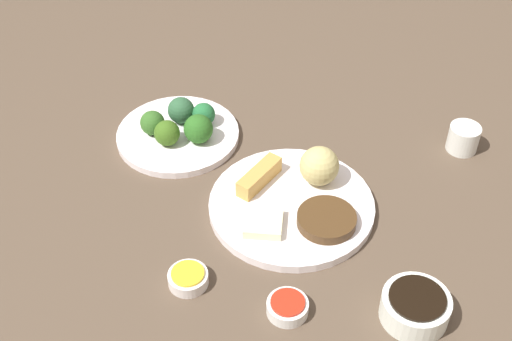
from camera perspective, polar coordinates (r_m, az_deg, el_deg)
tabletop at (r=1.18m, az=3.57°, el=-4.07°), size 2.20×2.20×0.02m
main_plate at (r=1.18m, az=2.98°, el=-2.96°), size 0.28×0.28×0.02m
rice_scoop at (r=1.19m, az=5.30°, el=0.39°), size 0.07×0.07×0.07m
spring_roll at (r=1.20m, az=0.27°, el=-0.51°), size 0.05×0.10×0.03m
crab_rangoon_wonton at (r=1.13m, az=0.62°, el=-4.39°), size 0.08×0.08×0.02m
stir_fry_heap at (r=1.14m, az=5.90°, el=-4.10°), size 0.10×0.10×0.02m
broccoli_plate at (r=1.33m, az=-6.52°, el=2.96°), size 0.24×0.24×0.01m
broccoli_floret_0 at (r=1.29m, az=-7.43°, el=3.12°), size 0.05×0.05×0.05m
broccoli_floret_1 at (r=1.33m, az=-4.39°, el=4.69°), size 0.05×0.05×0.05m
broccoli_floret_2 at (r=1.34m, az=-6.27°, el=5.01°), size 0.05×0.05×0.05m
broccoli_floret_3 at (r=1.28m, az=-4.83°, el=3.48°), size 0.06×0.06×0.06m
broccoli_floret_4 at (r=1.32m, az=-8.63°, el=3.95°), size 0.05×0.05×0.05m
soy_sauce_bowl at (r=1.05m, az=13.12°, el=-11.07°), size 0.10×0.10×0.04m
soy_sauce_bowl_liquid at (r=1.03m, az=13.32°, el=-10.31°), size 0.08×0.08×0.00m
sauce_ramekin_sweet_and_sour at (r=1.04m, az=2.64°, el=-11.33°), size 0.06×0.06×0.02m
sauce_ramekin_sweet_and_sour_liquid at (r=1.03m, az=2.66°, el=-10.92°), size 0.05×0.05×0.00m
sauce_ramekin_hot_mustard at (r=1.07m, az=-5.67°, el=-8.96°), size 0.06×0.06×0.02m
sauce_ramekin_hot_mustard_liquid at (r=1.06m, az=-5.72°, el=-8.54°), size 0.05×0.05×0.00m
teacup at (r=1.34m, az=16.90°, el=2.59°), size 0.06×0.06×0.05m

